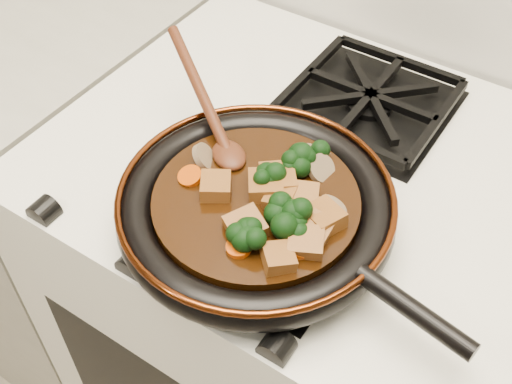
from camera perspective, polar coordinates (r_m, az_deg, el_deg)
The scene contains 32 objects.
stove at distance 1.25m, azimuth 4.36°, elevation -12.18°, with size 0.76×0.60×0.90m, color silver.
burner_grate_front at distance 0.80m, azimuth 1.13°, elevation -2.49°, with size 0.23×0.23×0.03m, color black, non-canonical shape.
burner_grate_back at distance 0.98m, azimuth 10.08°, elevation 8.05°, with size 0.23×0.23×0.03m, color black, non-canonical shape.
skillet at distance 0.77m, azimuth 0.12°, elevation -1.40°, with size 0.46×0.34×0.05m.
braising_sauce at distance 0.77m, azimuth -0.00°, elevation -1.06°, with size 0.25×0.25×0.02m, color black.
tofu_cube_0 at distance 0.72m, azimuth -0.94°, elevation -3.12°, with size 0.04×0.04×0.02m, color brown.
tofu_cube_1 at distance 0.77m, azimuth 1.95°, elevation 1.06°, with size 0.04×0.04×0.02m, color brown.
tofu_cube_2 at distance 0.70m, azimuth 2.01°, elevation -5.90°, with size 0.04×0.03×0.02m, color brown.
tofu_cube_3 at distance 0.76m, azimuth -3.60°, elevation 0.47°, with size 0.04×0.04×0.02m, color brown.
tofu_cube_4 at distance 0.71m, azimuth 4.47°, elevation -4.55°, with size 0.04×0.04×0.02m, color brown.
tofu_cube_5 at distance 0.76m, azimuth 0.88°, elevation 0.54°, with size 0.04×0.04×0.02m, color brown.
tofu_cube_6 at distance 0.74m, azimuth 4.55°, elevation -1.66°, with size 0.03×0.03×0.02m, color brown.
tofu_cube_7 at distance 0.73m, azimuth 6.03°, elevation -2.30°, with size 0.04×0.04×0.02m, color brown.
tofu_cube_8 at distance 0.75m, azimuth 2.19°, elevation -0.60°, with size 0.04×0.03×0.02m, color brown.
tofu_cube_9 at distance 0.75m, azimuth 4.15°, elevation -0.52°, with size 0.04×0.04×0.02m, color brown.
tofu_cube_10 at distance 0.72m, azimuth 5.42°, elevation -3.33°, with size 0.04×0.03×0.02m, color brown.
broccoli_floret_0 at distance 0.77m, azimuth 1.48°, elevation 0.94°, with size 0.06×0.06×0.05m, color black, non-canonical shape.
broccoli_floret_1 at distance 0.73m, azimuth 2.83°, elevation -2.07°, with size 0.06×0.06×0.06m, color black, non-canonical shape.
broccoli_floret_2 at distance 0.78m, azimuth 3.69°, elevation 2.21°, with size 0.06×0.06×0.05m, color black, non-canonical shape.
broccoli_floret_3 at distance 0.71m, azimuth -0.93°, elevation -4.27°, with size 0.06×0.06×0.05m, color black, non-canonical shape.
broccoli_floret_4 at distance 0.73m, azimuth 2.19°, elevation -2.18°, with size 0.06×0.06×0.05m, color black, non-canonical shape.
broccoli_floret_5 at distance 0.72m, azimuth 2.84°, elevation -3.19°, with size 0.06×0.06×0.05m, color black, non-canonical shape.
broccoli_floret_6 at distance 0.80m, azimuth 4.56°, elevation 3.48°, with size 0.06×0.06×0.06m, color black, non-canonical shape.
carrot_coin_0 at distance 0.71m, azimuth 3.92°, elevation -4.98°, with size 0.03×0.03×0.01m, color #BA4005.
carrot_coin_1 at distance 0.78m, azimuth -5.87°, elevation 1.39°, with size 0.03×0.03×0.01m, color #BA4005.
carrot_coin_2 at distance 0.71m, azimuth -1.55°, elevation -4.93°, with size 0.03×0.03×0.01m, color #BA4005.
carrot_coin_3 at distance 0.74m, azimuth 2.56°, elevation -1.70°, with size 0.03×0.03×0.01m, color #BA4005.
mushroom_slice_0 at distance 0.80m, azimuth 4.58°, elevation 3.16°, with size 0.03×0.03×0.01m, color brown.
mushroom_slice_1 at distance 0.79m, azimuth 5.80°, elevation 2.09°, with size 0.04×0.04×0.01m, color brown.
mushroom_slice_2 at distance 0.80m, azimuth -4.63°, elevation 3.13°, with size 0.04×0.04×0.01m, color brown.
mushroom_slice_3 at distance 0.75m, azimuth 6.78°, elevation -1.36°, with size 0.03×0.03×0.01m, color brown.
wooden_spoon at distance 0.83m, azimuth -3.88°, elevation 6.54°, with size 0.13×0.10×0.21m.
Camera 1 is at (0.27, 1.11, 1.52)m, focal length 45.00 mm.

